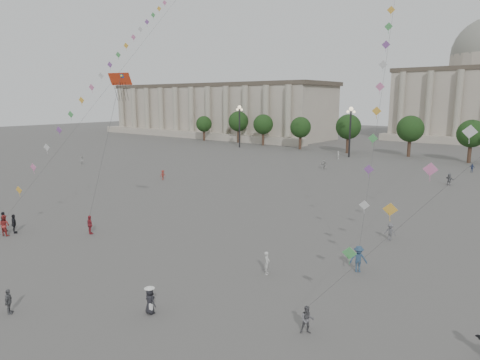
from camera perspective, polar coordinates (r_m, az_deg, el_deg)
The scene contains 23 objects.
ground at distance 30.61m, azimuth -16.82°, elevation -13.40°, with size 360.00×360.00×0.00m, color #4E4C49.
hall_west at distance 147.15m, azimuth -3.43°, elevation 9.26°, with size 84.00×26.22×17.20m.
tree_row at distance 96.60m, azimuth 24.61°, elevation 5.71°, with size 137.12×5.12×8.00m.
lamp_post_far_west at distance 109.57m, azimuth -0.07°, elevation 8.20°, with size 2.00×0.90×10.65m.
lamp_post_mid_west at distance 93.82m, azimuth 14.51°, elevation 7.42°, with size 2.00×0.90×10.65m.
person_crowd_0 at distance 82.55m, azimuth 28.53°, elevation 1.42°, with size 0.88×0.36×1.49m, color navy.
person_crowd_1 at distance 86.95m, azimuth -20.28°, elevation 2.48°, with size 0.73×0.57×1.50m, color #B4B5B0.
person_crowd_2 at distance 66.82m, azimuth -10.25°, elevation 0.67°, with size 0.98×0.56×1.52m, color maroon.
person_crowd_4 at distance 77.65m, azimuth 11.11°, elevation 2.06°, with size 1.46×0.47×1.58m, color #AEAEAA.
person_crowd_6 at distance 40.18m, azimuth 19.39°, elevation -6.53°, with size 0.99×0.57×1.53m, color #59595D.
person_crowd_10 at distance 91.10m, azimuth 12.98°, elevation 3.25°, with size 0.57×0.38×1.57m, color silver.
person_crowd_12 at distance 68.73m, azimuth 26.12°, elevation 0.10°, with size 1.61×0.51×1.74m, color slate.
person_crowd_13 at distance 30.94m, azimuth 3.61°, elevation -10.98°, with size 0.61×0.40×1.67m, color beige.
tourist_0 at distance 41.87m, azimuth -19.37°, elevation -5.65°, with size 1.04×0.43×1.78m, color maroon.
tourist_1 at distance 44.96m, azimuth -27.91°, elevation -5.19°, with size 1.06×0.44×1.80m, color black.
tourist_3 at distance 29.01m, azimuth -28.47°, elevation -14.05°, with size 0.88×0.37×1.50m, color #5D5E62.
tourist_4 at distance 46.03m, azimuth -28.98°, elevation -4.88°, with size 1.11×0.46×1.89m, color #232227.
kite_flyer_0 at distance 44.62m, azimuth -28.89°, elevation -5.30°, with size 0.94×0.73×1.94m, color #9F2C2B.
kite_flyer_1 at distance 32.38m, azimuth 15.52°, elevation -10.10°, with size 1.25×0.72×1.94m, color navy.
kite_flyer_2 at distance 24.11m, azimuth 8.96°, elevation -17.93°, with size 0.74×0.58×1.53m, color #58575C.
hat_person at distance 26.21m, azimuth -11.92°, elevation -15.37°, with size 0.81×0.60×1.69m.
dragon_kite at distance 39.47m, azimuth -15.65°, elevation 11.75°, with size 2.41×1.67×13.13m.
kite_train_west at distance 67.95m, azimuth -12.32°, elevation 19.35°, with size 22.28×50.50×68.45m.
Camera 1 is at (23.37, -15.48, 12.30)m, focal length 32.00 mm.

